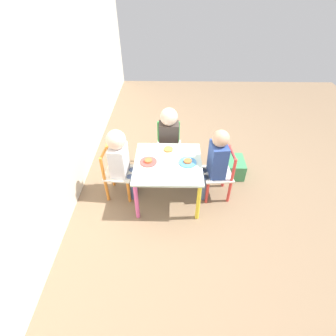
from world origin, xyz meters
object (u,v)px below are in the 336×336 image
Objects in this scene: kids_table at (168,167)px; storage_bin at (234,167)px; child_front at (216,160)px; plate_right at (168,150)px; chair_red at (220,175)px; chair_orange at (117,174)px; child_right at (168,135)px; chair_green at (168,147)px; child_back at (120,158)px; plate_back at (148,161)px; plate_front at (188,162)px.

kids_table is 2.23× the size of storage_bin.
child_front reaches higher than plate_right.
kids_table is 0.82× the size of child_front.
chair_red is 0.98m from chair_orange.
plate_right is (-0.26, -0.00, -0.01)m from child_right.
chair_green reaches higher than storage_bin.
child_back is (-0.46, 0.43, 0.19)m from chair_green.
chair_red reaches higher than plate_right.
child_back is (0.04, 0.43, 0.08)m from kids_table.
storage_bin is at bearing -75.32° from plate_right.
storage_bin is (0.36, -0.88, -0.35)m from plate_back.
kids_table is at bearing 90.00° from plate_front.
child_right is 1.00× the size of child_back.
child_back is (-0.40, 0.43, -0.00)m from child_right.
plate_front is at bearing -135.00° from plate_right.
kids_table is 1.18× the size of chair_green.
child_back is 0.26m from plate_back.
kids_table is at bearing -90.00° from chair_orange.
chair_green is at bearing 79.39° from storage_bin.
child_back is at bearing 86.61° from plate_front.
kids_table is 3.18× the size of plate_right.
child_right is 0.26m from plate_right.
child_right reaches higher than storage_bin.
child_back is 3.83× the size of plate_right.
plate_right is at bearing 45.00° from plate_front.
child_right reaches higher than chair_orange.
child_front reaches higher than storage_bin.
chair_green is 0.37m from plate_right.
storage_bin is at bearing -69.32° from child_back.
kids_table is 0.19m from plate_front.
kids_table is 0.19m from plate_right.
chair_green and chair_red have the same top height.
chair_green is at bearing -42.33° from chair_orange.
child_front is 4.87× the size of plate_back.
child_right is at bearing 0.58° from kids_table.
plate_back is 1.01m from storage_bin.
kids_table is 0.83× the size of child_right.
chair_orange is 0.94m from child_front.
child_right reaches higher than chair_green.
plate_back is (-0.04, -0.32, 0.19)m from chair_orange.
child_right reaches higher than plate_back.
child_front is at bearing 139.35° from storage_bin.
child_right is 4.82× the size of plate_back.
chair_red is 0.19m from child_front.
chair_green is at bearing 0.58° from kids_table.
child_front is 0.61m from plate_back.
chair_green is 3.39× the size of plate_back.
chair_green is 1.00× the size of chair_orange.
child_right is at bearing -42.33° from child_back.
child_back is at bearing 82.01° from plate_back.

